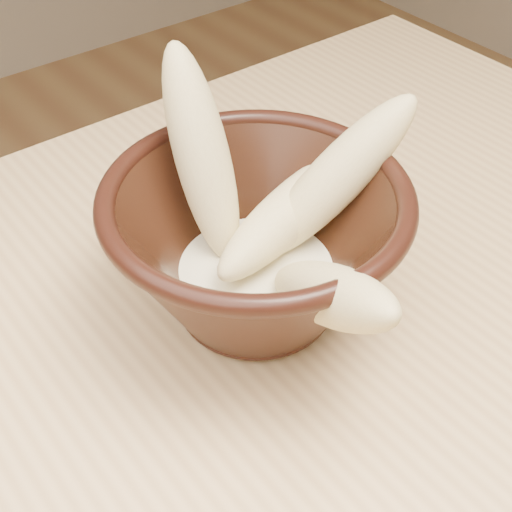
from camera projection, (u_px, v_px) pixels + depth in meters
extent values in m
cylinder|color=tan|center=(361.00, 289.00, 1.08)|extent=(0.05, 0.05, 0.71)
cylinder|color=black|center=(256.00, 306.00, 0.50)|extent=(0.09, 0.09, 0.01)
cylinder|color=black|center=(256.00, 285.00, 0.49)|extent=(0.08, 0.08, 0.01)
torus|color=black|center=(256.00, 198.00, 0.44)|extent=(0.20, 0.20, 0.01)
cylinder|color=beige|center=(256.00, 275.00, 0.48)|extent=(0.11, 0.11, 0.02)
ellipsoid|color=#D3BD7C|center=(202.00, 155.00, 0.46)|extent=(0.05, 0.11, 0.15)
ellipsoid|color=#D3BD7C|center=(336.00, 179.00, 0.47)|extent=(0.14, 0.07, 0.13)
ellipsoid|color=#D3BD7C|center=(288.00, 213.00, 0.49)|extent=(0.15, 0.08, 0.05)
ellipsoid|color=#D3BD7C|center=(330.00, 295.00, 0.41)|extent=(0.07, 0.14, 0.11)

